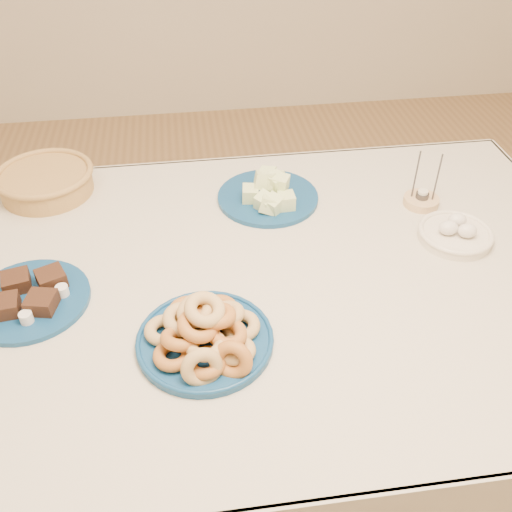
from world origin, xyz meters
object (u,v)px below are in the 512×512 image
Objects in this scene: brownie_plate at (29,297)px; wicker_basket at (46,180)px; candle_holder at (421,200)px; egg_bowl at (455,233)px; donut_platter at (205,334)px; melon_plate at (269,193)px; dining_table at (253,308)px.

wicker_basket is at bearing 92.77° from brownie_plate.
egg_bowl is (0.03, -0.16, 0.00)m from candle_holder.
donut_platter is 0.54m from melon_plate.
egg_bowl is (0.64, 0.27, -0.01)m from donut_platter.
donut_platter is 0.86× the size of melon_plate.
wicker_basket is at bearing 122.13° from donut_platter.
donut_platter is at bearing -25.64° from brownie_plate.
dining_table is 10.84× the size of candle_holder.
melon_plate reaches higher than egg_bowl.
brownie_plate is at bearing 154.36° from donut_platter.
melon_plate is (0.21, 0.50, -0.01)m from donut_platter.
brownie_plate is at bearing -165.93° from candle_holder.
melon_plate is 0.97× the size of wicker_basket.
brownie_plate reaches higher than dining_table.
candle_holder is (0.41, -0.07, -0.01)m from melon_plate.
candle_holder is (0.61, 0.43, -0.02)m from donut_platter.
donut_platter reaches higher than dining_table.
wicker_basket is 2.18× the size of candle_holder.
egg_bowl reaches higher than dining_table.
donut_platter reaches higher than egg_bowl.
donut_platter reaches higher than melon_plate.
candle_holder reaches higher than wicker_basket.
wicker_basket is at bearing 140.27° from dining_table.
dining_table is at bearing 58.17° from donut_platter.
wicker_basket reaches higher than dining_table.
egg_bowl is (1.01, 0.09, 0.00)m from brownie_plate.
dining_table is 0.34m from melon_plate.
donut_platter is at bearing -112.72° from melon_plate.
donut_platter is 0.41m from brownie_plate.
egg_bowl is at bearing -80.69° from candle_holder.
donut_platter is 0.74m from wicker_basket.
brownie_plate is 1.02m from candle_holder.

